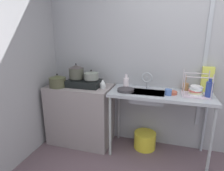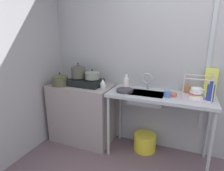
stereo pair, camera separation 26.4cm
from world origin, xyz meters
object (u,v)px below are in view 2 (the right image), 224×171
sink_basin (146,98)px  small_bowl_on_drainboard (171,95)px  faucet (147,79)px  pot_on_left_burner (78,71)px  bottle_by_sink (126,83)px  bucket_on_floor (145,142)px  stove (85,82)px  frying_pan (125,90)px  dish_rack (197,94)px  pot_on_right_burner (92,75)px  cup_by_rack (167,94)px  cereal_box (211,82)px  pot_beside_stove (60,80)px  percolator (103,84)px  utensil_jar (187,89)px  bottle_by_rack (210,92)px

sink_basin → small_bowl_on_drainboard: size_ratio=3.20×
sink_basin → faucet: size_ratio=1.79×
pot_on_left_burner → sink_basin: pot_on_left_burner is taller
bottle_by_sink → bucket_on_floor: bottle_by_sink is taller
sink_basin → stove: bearing=178.7°
frying_pan → dish_rack: (0.88, 0.07, 0.04)m
faucet → dish_rack: 0.64m
stove → sink_basin: bearing=-1.3°
small_bowl_on_drainboard → pot_on_right_burner: bearing=179.4°
faucet → bucket_on_floor: faucet is taller
pot_on_right_burner → stove: bearing=-180.0°
small_bowl_on_drainboard → pot_on_left_burner: bearing=179.5°
frying_pan → small_bowl_on_drainboard: (0.60, 0.05, 0.00)m
faucet → cup_by_rack: faucet is taller
small_bowl_on_drainboard → sink_basin: bearing=-178.2°
bottle_by_sink → bucket_on_floor: (0.30, 0.01, -0.87)m
dish_rack → cereal_box: cereal_box is taller
pot_beside_stove → dish_rack: size_ratio=0.76×
cup_by_rack → bucket_on_floor: cup_by_rack is taller
pot_beside_stove → cup_by_rack: pot_beside_stove is taller
faucet → dish_rack: size_ratio=0.75×
bottle_by_sink → faucet: bearing=4.6°
pot_beside_stove → frying_pan: bearing=4.2°
pot_beside_stove → faucet: (1.26, 0.24, 0.07)m
percolator → utensil_jar: 1.14m
percolator → frying_pan: size_ratio=0.59×
sink_basin → percolator: bearing=-179.5°
dish_rack → small_bowl_on_drainboard: size_ratio=2.38×
faucet → cup_by_rack: 0.36m
dish_rack → small_bowl_on_drainboard: bearing=-176.5°
cup_by_rack → utensil_jar: (0.22, 0.28, 0.01)m
faucet → bottle_by_sink: bearing=-175.4°
cup_by_rack → small_bowl_on_drainboard: bearing=55.5°
cereal_box → pot_beside_stove: bearing=-171.3°
pot_on_right_burner → frying_pan: (0.52, -0.06, -0.16)m
pot_beside_stove → frying_pan: (1.00, 0.07, -0.07)m
faucet → dish_rack: bearing=-8.5°
stove → bottle_by_sink: bottle_by_sink is taller
utensil_jar → small_bowl_on_drainboard: bearing=-128.7°
pot_on_right_burner → frying_pan: bearing=-7.0°
stove → percolator: size_ratio=3.68×
utensil_jar → bucket_on_floor: size_ratio=0.65×
percolator → cup_by_rack: bearing=-3.1°
pot_on_left_burner → percolator: (0.42, -0.03, -0.15)m
pot_on_left_burner → bucket_on_floor: size_ratio=0.70×
pot_on_left_burner → bottle_by_rack: (1.79, -0.03, -0.11)m
stove → dish_rack: size_ratio=1.51×
dish_rack → utensil_jar: 0.23m
percolator → bucket_on_floor: (0.62, 0.11, -0.85)m
stove → pot_on_left_burner: 0.20m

